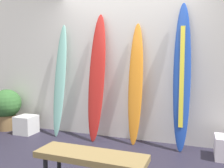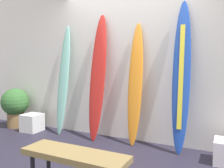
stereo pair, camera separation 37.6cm
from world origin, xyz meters
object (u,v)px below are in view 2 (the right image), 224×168
at_px(surfboard_seafoam, 64,80).
at_px(surfboard_sunset, 135,84).
at_px(surfboard_crimson, 98,77).
at_px(surfboard_cobalt, 181,78).
at_px(bench, 75,158).
at_px(display_block_left, 32,123).
at_px(potted_plant, 15,105).

distance_m(surfboard_seafoam, surfboard_sunset, 1.39).
height_order(surfboard_crimson, surfboard_cobalt, surfboard_cobalt).
height_order(surfboard_sunset, bench, surfboard_sunset).
distance_m(surfboard_crimson, display_block_left, 1.66).
height_order(surfboard_cobalt, bench, surfboard_cobalt).
bearing_deg(bench, surfboard_crimson, 112.57).
height_order(potted_plant, bench, potted_plant).
bearing_deg(surfboard_crimson, surfboard_sunset, 4.31).
height_order(surfboard_crimson, bench, surfboard_crimson).
bearing_deg(surfboard_cobalt, surfboard_sunset, 177.84).
bearing_deg(surfboard_seafoam, surfboard_sunset, 1.95).
bearing_deg(surfboard_cobalt, surfboard_crimson, -179.05).
bearing_deg(surfboard_seafoam, surfboard_crimson, -0.19).
xyz_separation_m(surfboard_cobalt, bench, (-0.71, -1.63, -0.72)).
relative_size(potted_plant, bench, 0.73).
xyz_separation_m(surfboard_crimson, surfboard_sunset, (0.66, 0.05, -0.10)).
bearing_deg(display_block_left, bench, -35.26).
height_order(surfboard_sunset, surfboard_cobalt, surfboard_cobalt).
distance_m(surfboard_cobalt, potted_plant, 3.35).
bearing_deg(surfboard_crimson, bench, -67.43).
xyz_separation_m(surfboard_crimson, display_block_left, (-1.37, -0.16, -0.91)).
relative_size(surfboard_sunset, display_block_left, 5.63).
xyz_separation_m(surfboard_cobalt, display_block_left, (-2.75, -0.19, -0.93)).
height_order(surfboard_crimson, potted_plant, surfboard_crimson).
relative_size(surfboard_crimson, bench, 1.96).
bearing_deg(bench, surfboard_sunset, 90.23).
distance_m(surfboard_sunset, bench, 1.76).
distance_m(surfboard_sunset, surfboard_cobalt, 0.73).
height_order(surfboard_seafoam, surfboard_crimson, surfboard_crimson).
xyz_separation_m(surfboard_crimson, potted_plant, (-1.91, -0.09, -0.61)).
bearing_deg(bench, surfboard_seafoam, 130.97).
xyz_separation_m(surfboard_seafoam, surfboard_sunset, (1.39, 0.05, -0.03)).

